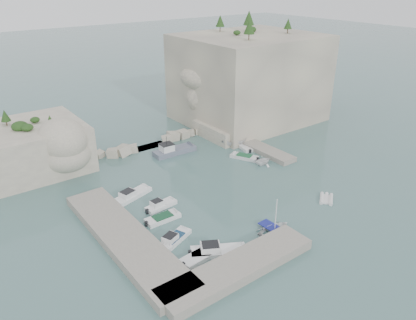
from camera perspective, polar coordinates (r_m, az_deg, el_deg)
ground at (r=56.41m, az=3.66°, el=-4.82°), size 400.00×400.00×0.00m
cliff_east at (r=83.78m, az=5.76°, el=11.37°), size 26.00×22.00×17.00m
cliff_terrace at (r=76.00m, az=2.44°, el=4.33°), size 8.00×10.00×2.50m
outcrop_west at (r=67.74m, az=-23.86°, el=1.54°), size 16.00×14.00×7.00m
quay_west at (r=47.70m, az=-11.60°, el=-10.72°), size 5.00×24.00×1.10m
quay_south at (r=42.90m, az=4.24°, el=-14.83°), size 18.00×4.00×1.10m
ledge_east at (r=71.07m, az=6.81°, el=1.93°), size 3.00×16.00×0.80m
breakwater at (r=72.06m, az=-8.29°, el=2.43°), size 28.00×3.00×1.40m
motorboat_a at (r=56.60m, az=-10.53°, el=-5.13°), size 6.55×3.57×1.40m
motorboat_b at (r=53.67m, az=-6.60°, el=-6.64°), size 4.86×2.10×1.40m
motorboat_c at (r=51.13m, az=-6.37°, el=-8.38°), size 4.86×1.81×0.70m
motorboat_d at (r=47.35m, az=-4.76°, el=-11.34°), size 5.49×3.41×1.40m
motorboat_e at (r=44.65m, az=-1.40°, el=-13.82°), size 4.46×2.13×0.70m
motorboat_f at (r=45.49m, az=1.50°, el=-12.98°), size 6.77×5.02×1.40m
rowboat at (r=49.30m, az=9.33°, el=-9.98°), size 4.68×3.45×0.94m
inflatable_dinghy at (r=57.21m, az=16.29°, el=-5.42°), size 3.48×3.13×0.44m
tender_east_a at (r=65.41m, az=7.67°, el=-0.61°), size 3.41×3.01×1.68m
tender_east_b at (r=67.18m, az=5.11°, el=0.23°), size 3.71×5.21×0.70m
tender_east_c at (r=71.02m, az=5.07°, el=1.64°), size 2.43×4.77×0.70m
tender_east_d at (r=71.66m, az=3.67°, el=1.91°), size 4.82×3.57×1.75m
work_boat at (r=69.07m, az=-4.71°, el=0.97°), size 8.20×2.67×2.20m
rowboat_mast at (r=47.90m, az=9.54°, el=-7.45°), size 0.10×0.10×4.20m
vegetation at (r=79.80m, az=2.46°, el=17.68°), size 53.48×13.88×13.40m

